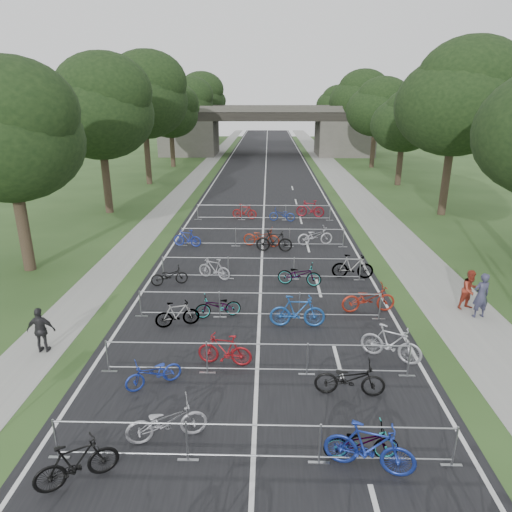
{
  "coord_description": "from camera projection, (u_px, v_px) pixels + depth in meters",
  "views": [
    {
      "loc": [
        0.29,
        -4.9,
        8.06
      ],
      "look_at": [
        -0.24,
        15.16,
        1.1
      ],
      "focal_mm": 32.0,
      "sensor_mm": 36.0,
      "label": 1
    }
  ],
  "objects": [
    {
      "name": "bike_17",
      "position": [
        214.0,
        269.0,
        21.34
      ],
      "size": [
        1.72,
        1.1,
        1.0
      ],
      "primitive_type": "imported",
      "rotation": [
        0.0,
        0.0,
        4.3
      ],
      "color": "#A5A6AD",
      "rests_on": "ground"
    },
    {
      "name": "bike_19",
      "position": [
        353.0,
        267.0,
        21.37
      ],
      "size": [
        1.96,
        0.66,
        1.16
      ],
      "primitive_type": "imported",
      "rotation": [
        0.0,
        0.0,
        1.51
      ],
      "color": "#929599",
      "rests_on": "ground"
    },
    {
      "name": "tree_left_6",
      "position": [
        209.0,
        107.0,
        88.48
      ],
      "size": [
        6.72,
        6.72,
        10.25
      ],
      "color": "#33261C",
      "rests_on": "ground"
    },
    {
      "name": "bike_21",
      "position": [
        261.0,
        237.0,
        26.02
      ],
      "size": [
        2.22,
        1.14,
        1.11
      ],
      "primitive_type": "imported",
      "rotation": [
        0.0,
        0.0,
        1.37
      ],
      "color": "maroon",
      "rests_on": "ground"
    },
    {
      "name": "pedestrian_b",
      "position": [
        470.0,
        290.0,
        18.17
      ],
      "size": [
        0.96,
        0.85,
        1.64
      ],
      "primitive_type": "imported",
      "rotation": [
        0.0,
        0.0,
        0.34
      ],
      "color": "maroon",
      "rests_on": "ground"
    },
    {
      "name": "bike_7",
      "position": [
        361.0,
        442.0,
        10.63
      ],
      "size": [
        1.77,
        0.66,
        0.92
      ],
      "primitive_type": "imported",
      "rotation": [
        0.0,
        0.0,
        1.6
      ],
      "color": "#929599",
      "rests_on": "ground"
    },
    {
      "name": "bike_20",
      "position": [
        187.0,
        238.0,
        26.02
      ],
      "size": [
        1.71,
        0.78,
        0.99
      ],
      "primitive_type": "imported",
      "rotation": [
        0.0,
        0.0,
        4.52
      ],
      "color": "#1C2F9B",
      "rests_on": "ground"
    },
    {
      "name": "bike_25",
      "position": [
        245.0,
        212.0,
        31.98
      ],
      "size": [
        1.81,
        0.79,
        1.05
      ],
      "primitive_type": "imported",
      "rotation": [
        0.0,
        0.0,
        1.39
      ],
      "color": "maroon",
      "rests_on": "ground"
    },
    {
      "name": "bike_15",
      "position": [
        368.0,
        299.0,
        18.01
      ],
      "size": [
        2.23,
        1.01,
        1.13
      ],
      "primitive_type": "imported",
      "rotation": [
        0.0,
        0.0,
        1.7
      ],
      "color": "maroon",
      "rests_on": "ground"
    },
    {
      "name": "tree_right_6",
      "position": [
        335.0,
        104.0,
        87.72
      ],
      "size": [
        7.17,
        7.17,
        10.93
      ],
      "color": "#33261C",
      "rests_on": "ground"
    },
    {
      "name": "bike_18",
      "position": [
        299.0,
        275.0,
        20.59
      ],
      "size": [
        2.08,
        1.04,
        1.04
      ],
      "primitive_type": "imported",
      "rotation": [
        0.0,
        0.0,
        1.39
      ],
      "color": "#929599",
      "rests_on": "ground"
    },
    {
      "name": "bike_11",
      "position": [
        391.0,
        343.0,
        14.67
      ],
      "size": [
        2.02,
        1.45,
        1.2
      ],
      "primitive_type": "imported",
      "rotation": [
        0.0,
        0.0,
        1.07
      ],
      "color": "#A7A8AF",
      "rests_on": "ground"
    },
    {
      "name": "barrier_row_1",
      "position": [
        253.0,
        443.0,
        10.5
      ],
      "size": [
        9.7,
        0.08,
        1.1
      ],
      "color": "#929599",
      "rests_on": "ground"
    },
    {
      "name": "barrier_row_3",
      "position": [
        259.0,
        305.0,
        17.49
      ],
      "size": [
        9.7,
        0.08,
        1.1
      ],
      "color": "#929599",
      "rests_on": "ground"
    },
    {
      "name": "pedestrian_c",
      "position": [
        41.0,
        330.0,
        15.07
      ],
      "size": [
        0.94,
        0.42,
        1.59
      ],
      "primitive_type": "imported",
      "rotation": [
        0.0,
        0.0,
        3.18
      ],
      "color": "#262528",
      "rests_on": "ground"
    },
    {
      "name": "bike_12",
      "position": [
        177.0,
        314.0,
        16.86
      ],
      "size": [
        1.71,
        0.95,
        0.99
      ],
      "primitive_type": "imported",
      "rotation": [
        0.0,
        0.0,
        1.89
      ],
      "color": "#929599",
      "rests_on": "ground"
    },
    {
      "name": "bike_4",
      "position": [
        76.0,
        463.0,
        9.92
      ],
      "size": [
        1.82,
        1.35,
        1.09
      ],
      "primitive_type": "imported",
      "rotation": [
        0.0,
        0.0,
        2.1
      ],
      "color": "black",
      "rests_on": "ground"
    },
    {
      "name": "bike_13",
      "position": [
        218.0,
        306.0,
        17.57
      ],
      "size": [
        1.88,
        1.04,
        0.93
      ],
      "primitive_type": "imported",
      "rotation": [
        0.0,
        0.0,
        4.96
      ],
      "color": "#929599",
      "rests_on": "ground"
    },
    {
      "name": "sidewalk_left",
      "position": [
        203.0,
        169.0,
        54.69
      ],
      "size": [
        2.0,
        140.0,
        0.01
      ],
      "primitive_type": "cube",
      "color": "gray",
      "rests_on": "ground"
    },
    {
      "name": "tree_right_1",
      "position": [
        459.0,
        101.0,
        30.73
      ],
      "size": [
        8.18,
        8.18,
        12.47
      ],
      "color": "#33261C",
      "rests_on": "ground"
    },
    {
      "name": "bike_5",
      "position": [
        167.0,
        421.0,
        11.23
      ],
      "size": [
        2.12,
        1.25,
        1.05
      ],
      "primitive_type": "imported",
      "rotation": [
        0.0,
        0.0,
        1.87
      ],
      "color": "#93949A",
      "rests_on": "ground"
    },
    {
      "name": "tree_left_5",
      "position": [
        199.0,
        98.0,
        76.61
      ],
      "size": [
        8.4,
        8.4,
        12.81
      ],
      "color": "#33261C",
      "rests_on": "ground"
    },
    {
      "name": "road",
      "position": [
        266.0,
        169.0,
        54.5
      ],
      "size": [
        11.0,
        140.0,
        0.01
      ],
      "primitive_type": "cube",
      "color": "black",
      "rests_on": "ground"
    },
    {
      "name": "tree_right_4",
      "position": [
        359.0,
        99.0,
        64.73
      ],
      "size": [
        8.18,
        8.18,
        12.47
      ],
      "color": "#33261C",
      "rests_on": "ground"
    },
    {
      "name": "tree_right_3",
      "position": [
        377.0,
        108.0,
        53.72
      ],
      "size": [
        7.17,
        7.17,
        10.93
      ],
      "color": "#33261C",
      "rests_on": "ground"
    },
    {
      "name": "tree_left_0",
      "position": [
        9.0,
        135.0,
        20.48
      ],
      "size": [
        6.72,
        6.72,
        10.25
      ],
      "color": "#33261C",
      "rests_on": "ground"
    },
    {
      "name": "bike_16",
      "position": [
        169.0,
        276.0,
        20.66
      ],
      "size": [
        1.76,
        1.05,
        0.87
      ],
      "primitive_type": "imported",
      "rotation": [
        0.0,
        0.0,
        1.88
      ],
      "color": "black",
      "rests_on": "ground"
    },
    {
      "name": "tree_left_3",
      "position": [
        171.0,
        112.0,
        54.48
      ],
      "size": [
        6.72,
        6.72,
        10.25
      ],
      "color": "#33261C",
      "rests_on": "ground"
    },
    {
      "name": "bike_14",
      "position": [
        297.0,
        312.0,
        16.8
      ],
      "size": [
        2.07,
        0.61,
        1.24
      ],
      "primitive_type": "imported",
      "rotation": [
        0.0,
        0.0,
        1.56
      ],
      "color": "#1C4D9D",
      "rests_on": "ground"
    },
    {
      "name": "tree_right_5",
      "position": [
        345.0,
        111.0,
        76.71
      ],
      "size": [
        6.16,
        6.16,
        9.39
      ],
      "color": "#33261C",
      "rests_on": "ground"
    },
    {
      "name": "barrier_row_2",
      "position": [
        257.0,
        359.0,
        13.9
      ],
      "size": [
        9.7,
        0.08,
        1.1
      ],
      "color": "#929599",
      "rests_on": "ground"
    },
    {
      "name": "tree_left_1",
      "position": [
        100.0,
        110.0,
        31.54
      ],
      "size": [
        7.56,
        7.56,
        11.53
      ],
      "color": "#33261C",
      "rests_on": "ground"
    },
    {
      "name": "tree_left_2",
      "position": [
        144.0,
        97.0,
        42.61
      ],
      "size": [
        8.4,
        8.4,
        12.81
      ],
      "color": "#33261C",
      "rests_on": "ground"
    },
    {
      "name": "tree_left_4",
      "position": [
        188.0,
        104.0,
        65.54
      ],
      "size": [
        7.56,
        7.56,
        11.53
      ],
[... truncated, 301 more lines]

